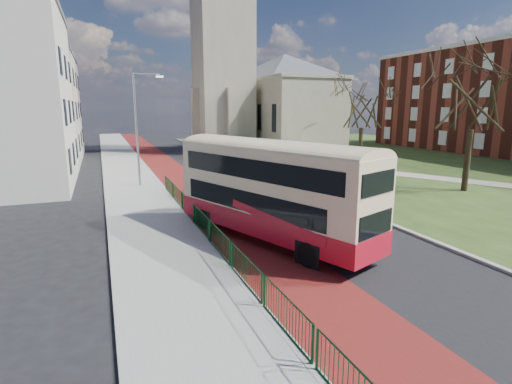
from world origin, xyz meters
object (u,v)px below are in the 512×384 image
winter_tree_far (363,100)px  litter_bin (353,187)px  bus (271,187)px  streetlamp (138,124)px  winter_tree_near (476,79)px

winter_tree_far → litter_bin: 18.08m
bus → winter_tree_far: (18.98, 20.06, 4.06)m
streetlamp → litter_bin: size_ratio=7.76×
winter_tree_near → winter_tree_far: 15.43m
streetlamp → litter_bin: 15.62m
bus → winter_tree_near: (16.81, 4.81, 5.13)m
winter_tree_near → streetlamp: bearing=154.9°
winter_tree_near → litter_bin: bearing=168.8°
streetlamp → bus: streetlamp is taller
winter_tree_near → litter_bin: 10.84m
winter_tree_far → litter_bin: winter_tree_far is taller
bus → litter_bin: 10.96m
winter_tree_near → winter_tree_far: size_ratio=1.16×
litter_bin → bus: bearing=-143.5°
bus → litter_bin: size_ratio=9.97×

